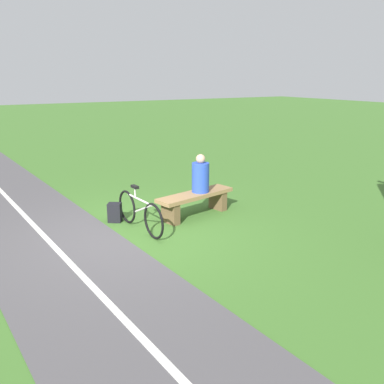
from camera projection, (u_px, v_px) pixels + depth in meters
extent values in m
plane|color=#3D6B28|center=(131.00, 235.00, 7.77)|extent=(80.00, 80.00, 0.00)
cube|color=#937047|center=(195.00, 195.00, 8.71)|extent=(1.86, 0.82, 0.08)
cube|color=brown|center=(218.00, 200.00, 9.22)|extent=(0.24, 0.44, 0.41)
cube|color=brown|center=(171.00, 213.00, 8.33)|extent=(0.24, 0.44, 0.41)
cylinder|color=#2847B7|center=(200.00, 178.00, 8.71)|extent=(0.43, 0.43, 0.62)
sphere|color=tan|center=(201.00, 159.00, 8.60)|extent=(0.19, 0.19, 0.19)
torus|color=black|center=(154.00, 221.00, 7.50)|extent=(0.10, 0.67, 0.67)
torus|color=black|center=(127.00, 207.00, 8.32)|extent=(0.10, 0.67, 0.67)
cylinder|color=silver|center=(139.00, 199.00, 7.83)|extent=(0.11, 0.89, 0.04)
cylinder|color=silver|center=(143.00, 209.00, 7.75)|extent=(0.09, 0.64, 0.31)
cylinder|color=silver|center=(135.00, 192.00, 7.93)|extent=(0.03, 0.03, 0.20)
cube|color=black|center=(135.00, 187.00, 7.90)|extent=(0.10, 0.21, 0.05)
cube|color=black|center=(115.00, 213.00, 8.41)|extent=(0.33, 0.31, 0.39)
cube|color=black|center=(116.00, 213.00, 8.54)|extent=(0.17, 0.14, 0.17)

